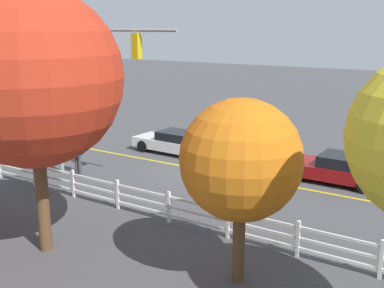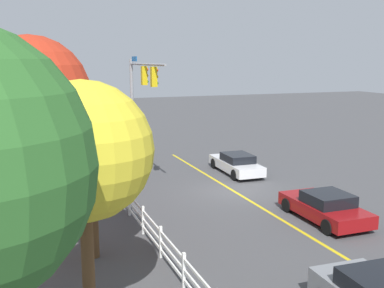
{
  "view_description": "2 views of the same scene",
  "coord_description": "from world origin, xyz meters",
  "px_view_note": "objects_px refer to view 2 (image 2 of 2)",
  "views": [
    {
      "loc": [
        -10.92,
        18.63,
        6.72
      ],
      "look_at": [
        -0.3,
        2.15,
        1.84
      ],
      "focal_mm": 44.26,
      "sensor_mm": 36.0,
      "label": 1
    },
    {
      "loc": [
        -20.96,
        10.37,
        6.82
      ],
      "look_at": [
        0.6,
        2.11,
        2.56
      ],
      "focal_mm": 42.8,
      "sensor_mm": 36.0,
      "label": 2
    }
  ],
  "objects_px": {
    "pedestrian": "(141,160)",
    "tree_0": "(83,152)",
    "car_3": "(236,164)",
    "tree_2": "(31,95)",
    "tree_1": "(91,163)",
    "car_2": "(325,207)"
  },
  "relations": [
    {
      "from": "pedestrian",
      "to": "tree_1",
      "type": "height_order",
      "value": "tree_1"
    },
    {
      "from": "car_2",
      "to": "car_3",
      "type": "relative_size",
      "value": 0.93
    },
    {
      "from": "car_2",
      "to": "tree_0",
      "type": "relative_size",
      "value": 0.68
    },
    {
      "from": "car_3",
      "to": "tree_2",
      "type": "distance_m",
      "value": 12.93
    },
    {
      "from": "car_2",
      "to": "pedestrian",
      "type": "distance_m",
      "value": 11.82
    },
    {
      "from": "pedestrian",
      "to": "tree_0",
      "type": "relative_size",
      "value": 0.26
    },
    {
      "from": "car_2",
      "to": "tree_2",
      "type": "relative_size",
      "value": 0.55
    },
    {
      "from": "car_3",
      "to": "tree_0",
      "type": "height_order",
      "value": "tree_0"
    },
    {
      "from": "car_2",
      "to": "car_3",
      "type": "distance_m",
      "value": 8.85
    },
    {
      "from": "car_3",
      "to": "car_2",
      "type": "bearing_deg",
      "value": -179.29
    },
    {
      "from": "pedestrian",
      "to": "tree_2",
      "type": "distance_m",
      "value": 8.96
    },
    {
      "from": "tree_0",
      "to": "car_2",
      "type": "bearing_deg",
      "value": -66.31
    },
    {
      "from": "tree_0",
      "to": "tree_1",
      "type": "relative_size",
      "value": 1.28
    },
    {
      "from": "car_3",
      "to": "tree_2",
      "type": "relative_size",
      "value": 0.59
    },
    {
      "from": "car_3",
      "to": "tree_1",
      "type": "xyz_separation_m",
      "value": [
        -9.04,
        10.01,
        2.79
      ]
    },
    {
      "from": "tree_2",
      "to": "car_2",
      "type": "bearing_deg",
      "value": -116.19
    },
    {
      "from": "pedestrian",
      "to": "tree_0",
      "type": "bearing_deg",
      "value": -111.56
    },
    {
      "from": "tree_2",
      "to": "car_3",
      "type": "bearing_deg",
      "value": -74.55
    },
    {
      "from": "car_3",
      "to": "pedestrian",
      "type": "height_order",
      "value": "pedestrian"
    },
    {
      "from": "tree_1",
      "to": "tree_2",
      "type": "relative_size",
      "value": 0.63
    },
    {
      "from": "tree_1",
      "to": "tree_2",
      "type": "bearing_deg",
      "value": 15.42
    },
    {
      "from": "tree_0",
      "to": "tree_1",
      "type": "bearing_deg",
      "value": -10.37
    }
  ]
}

